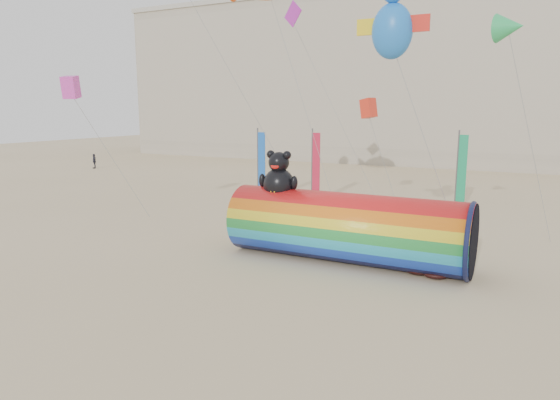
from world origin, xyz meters
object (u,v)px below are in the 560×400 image
at_px(windsock_assembly, 346,226).
at_px(kite_handler, 403,247).
at_px(hotel_building, 349,80).
at_px(fabric_bundle, 423,270).

height_order(windsock_assembly, kite_handler, windsock_assembly).
xyz_separation_m(windsock_assembly, kite_handler, (2.35, 0.57, -0.79)).
bearing_deg(kite_handler, hotel_building, -69.55).
height_order(kite_handler, fabric_bundle, kite_handler).
xyz_separation_m(hotel_building, fabric_bundle, (19.18, -44.90, -10.14)).
bearing_deg(hotel_building, windsock_assembly, -70.52).
distance_m(windsock_assembly, kite_handler, 2.55).
height_order(hotel_building, windsock_assembly, hotel_building).
relative_size(windsock_assembly, kite_handler, 6.50).
distance_m(windsock_assembly, fabric_bundle, 3.68).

